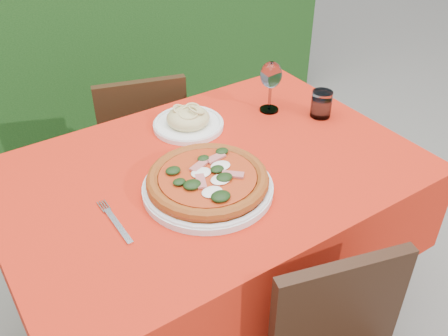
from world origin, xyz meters
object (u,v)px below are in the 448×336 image
pasta_plate (188,121)px  wine_glass (271,77)px  water_glass (321,105)px  pizza_plate (208,182)px  fork (118,226)px  chair_far (143,144)px

pasta_plate → wine_glass: size_ratio=1.28×
water_glass → pizza_plate: bearing=-165.7°
pasta_plate → water_glass: bearing=-24.3°
pasta_plate → fork: (-0.41, -0.33, -0.02)m
water_glass → pasta_plate: bearing=155.7°
pasta_plate → water_glass: 0.47m
pasta_plate → wine_glass: (0.30, -0.06, 0.11)m
chair_far → wine_glass: 0.70m
chair_far → fork: size_ratio=3.72×
pizza_plate → pasta_plate: pizza_plate is taller
chair_far → wine_glass: size_ratio=4.23×
wine_glass → chair_far: bearing=122.6°
water_glass → wine_glass: 0.20m
fork → water_glass: bearing=9.9°
pizza_plate → pasta_plate: size_ratio=1.55×
wine_glass → pizza_plate: bearing=-147.6°
chair_far → wine_glass: (0.30, -0.47, 0.42)m
water_glass → fork: water_glass is taller
pizza_plate → wine_glass: (0.44, 0.28, 0.10)m
pizza_plate → pasta_plate: bearing=68.4°
pasta_plate → water_glass: size_ratio=2.54×
pizza_plate → wine_glass: 0.53m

